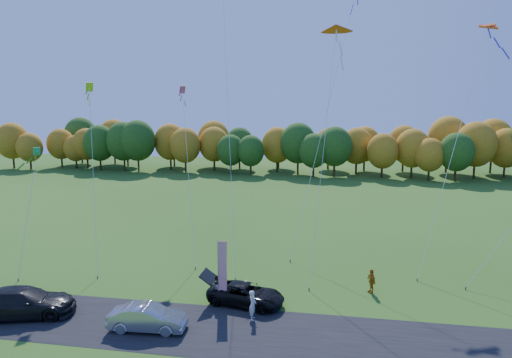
% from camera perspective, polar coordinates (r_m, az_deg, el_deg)
% --- Properties ---
extents(ground, '(160.00, 160.00, 0.00)m').
position_cam_1_polar(ground, '(30.34, -2.04, -15.00)').
color(ground, '#255316').
extents(asphalt_strip, '(90.00, 6.00, 0.01)m').
position_cam_1_polar(asphalt_strip, '(26.83, -3.91, -18.41)').
color(asphalt_strip, black).
rests_on(asphalt_strip, ground).
extents(tree_line, '(116.00, 12.00, 10.00)m').
position_cam_1_polar(tree_line, '(83.20, 5.87, 0.53)').
color(tree_line, '#1E4711').
rests_on(tree_line, ground).
extents(black_suv, '(5.20, 3.14, 1.35)m').
position_cam_1_polar(black_suv, '(29.60, -1.25, -14.21)').
color(black_suv, black).
rests_on(black_suv, ground).
extents(silver_sedan, '(4.42, 1.80, 1.43)m').
position_cam_1_polar(silver_sedan, '(27.26, -13.40, -16.52)').
color(silver_sedan, '#9D9CA0').
rests_on(silver_sedan, ground).
extents(dark_truck_a, '(6.39, 4.06, 1.73)m').
position_cam_1_polar(dark_truck_a, '(31.29, -27.11, -13.56)').
color(dark_truck_a, black).
rests_on(dark_truck_a, ground).
extents(person_tailgate_a, '(0.49, 0.69, 1.77)m').
position_cam_1_polar(person_tailgate_a, '(27.65, -0.42, -15.48)').
color(person_tailgate_a, silver).
rests_on(person_tailgate_a, ground).
extents(person_tailgate_b, '(0.80, 0.98, 1.88)m').
position_cam_1_polar(person_tailgate_b, '(29.64, -4.70, -13.64)').
color(person_tailgate_b, gray).
rests_on(person_tailgate_b, ground).
extents(person_east, '(0.76, 1.03, 1.62)m').
position_cam_1_polar(person_east, '(32.21, 14.21, -12.25)').
color(person_east, '#BB6811').
rests_on(person_east, ground).
extents(feather_flag, '(0.56, 0.18, 4.30)m').
position_cam_1_polar(feather_flag, '(28.76, -4.32, -10.75)').
color(feather_flag, '#999999').
rests_on(feather_flag, ground).
extents(kite_delta_blue, '(4.89, 10.84, 28.18)m').
position_cam_1_polar(kite_delta_blue, '(36.33, -3.64, 11.19)').
color(kite_delta_blue, '#4C3F33').
rests_on(kite_delta_blue, ground).
extents(kite_parafoil_orange, '(7.06, 13.80, 24.74)m').
position_cam_1_polar(kite_parafoil_orange, '(41.58, 8.94, 8.68)').
color(kite_parafoil_orange, '#4C3F33').
rests_on(kite_parafoil_orange, ground).
extents(kite_delta_red, '(2.68, 11.18, 20.21)m').
position_cam_1_polar(kite_delta_red, '(34.96, 8.62, 5.23)').
color(kite_delta_red, '#4C3F33').
rests_on(kite_delta_red, ground).
extents(kite_parafoil_rainbow, '(7.43, 8.98, 19.29)m').
position_cam_1_polar(kite_parafoil_rainbow, '(38.00, 23.64, 3.99)').
color(kite_parafoil_rainbow, '#4C3F33').
rests_on(kite_parafoil_rainbow, ground).
extents(kite_diamond_yellow, '(3.56, 6.11, 14.61)m').
position_cam_1_polar(kite_diamond_yellow, '(37.05, -19.68, 0.33)').
color(kite_diamond_yellow, '#4C3F33').
rests_on(kite_diamond_yellow, ground).
extents(kite_diamond_green, '(1.27, 4.67, 9.55)m').
position_cam_1_polar(kite_diamond_green, '(38.02, -26.60, -3.50)').
color(kite_diamond_green, '#4C3F33').
rests_on(kite_diamond_green, ground).
extents(kite_diamond_pink, '(4.07, 8.66, 14.53)m').
position_cam_1_polar(kite_diamond_pink, '(38.47, -8.46, 1.01)').
color(kite_diamond_pink, '#4C3F33').
rests_on(kite_diamond_pink, ground).
extents(kite_diamond_blue_low, '(6.22, 3.30, 7.99)m').
position_cam_1_polar(kite_diamond_blue_low, '(36.04, 28.96, -5.87)').
color(kite_diamond_blue_low, '#4C3F33').
rests_on(kite_diamond_blue_low, ground).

